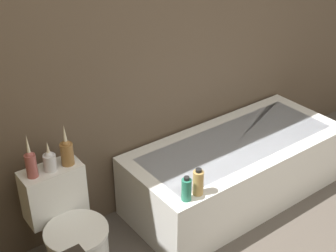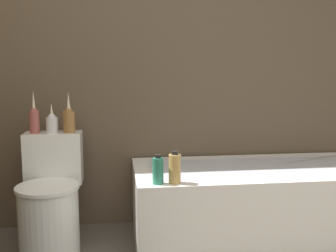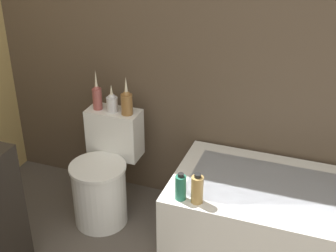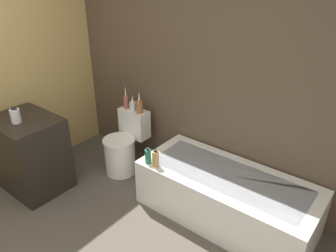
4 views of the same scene
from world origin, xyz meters
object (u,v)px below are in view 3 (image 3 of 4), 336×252
at_px(bathtub, 312,229).
at_px(vase_silver, 112,102).
at_px(shampoo_bottle_short, 197,189).
at_px(shampoo_bottle_tall, 181,187).
at_px(toilet, 104,176).
at_px(vase_bronze, 127,102).
at_px(vase_gold, 97,96).

distance_m(bathtub, vase_silver, 1.47).
bearing_deg(shampoo_bottle_short, shampoo_bottle_tall, -177.98).
relative_size(toilet, vase_bronze, 2.74).
relative_size(toilet, shampoo_bottle_short, 3.91).
xyz_separation_m(toilet, shampoo_bottle_short, (0.73, -0.28, 0.26)).
distance_m(vase_bronze, shampoo_bottle_tall, 0.74).
height_order(vase_gold, vase_silver, vase_gold).
relative_size(bathtub, toilet, 2.35).
bearing_deg(bathtub, shampoo_bottle_tall, -157.66).
height_order(toilet, shampoo_bottle_tall, toilet).
distance_m(vase_silver, shampoo_bottle_short, 0.89).
distance_m(bathtub, shampoo_bottle_short, 0.76).
bearing_deg(shampoo_bottle_short, vase_gold, 151.11).
xyz_separation_m(vase_silver, vase_bronze, (0.11, -0.00, 0.02)).
xyz_separation_m(bathtub, shampoo_bottle_tall, (-0.72, -0.30, 0.32)).
distance_m(vase_silver, vase_bronze, 0.11).
height_order(vase_gold, vase_bronze, vase_gold).
bearing_deg(shampoo_bottle_short, bathtub, 25.05).
distance_m(toilet, vase_silver, 0.50).
height_order(toilet, vase_bronze, vase_bronze).
bearing_deg(toilet, vase_gold, 120.87).
bearing_deg(bathtub, vase_gold, 173.35).
height_order(vase_bronze, shampoo_bottle_short, vase_bronze).
xyz_separation_m(bathtub, vase_silver, (-1.36, 0.17, 0.53)).
bearing_deg(vase_bronze, vase_silver, 177.90).
bearing_deg(shampoo_bottle_tall, bathtub, 22.34).
height_order(shampoo_bottle_tall, shampoo_bottle_short, shampoo_bottle_short).
xyz_separation_m(vase_gold, vase_bronze, (0.22, -0.01, -0.00)).
distance_m(toilet, vase_gold, 0.54).
relative_size(vase_gold, vase_bronze, 1.05).
distance_m(toilet, shampoo_bottle_short, 0.83).
relative_size(vase_bronze, shampoo_bottle_tall, 1.57).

